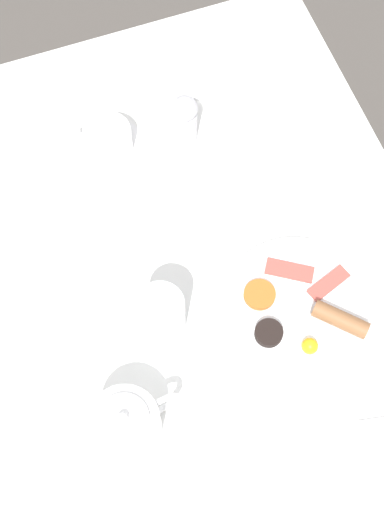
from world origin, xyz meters
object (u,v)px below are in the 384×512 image
(salt_grinder, at_px, (185,119))
(napkin_folded, at_px, (227,74))
(knife_by_plate, at_px, (158,241))
(fork_spare, at_px, (21,242))
(water_glass_tall, at_px, (161,316))
(breakfast_plate, at_px, (300,312))
(teacup_with_saucer_left, at_px, (108,142))
(spoon_for_tea, at_px, (307,184))
(teapot_near, at_px, (126,425))

(salt_grinder, distance_m, napkin_folded, 0.18)
(knife_by_plate, bearing_deg, salt_grinder, -121.85)
(knife_by_plate, distance_m, fork_spare, 0.25)
(water_glass_tall, bearing_deg, napkin_folded, -122.47)
(breakfast_plate, distance_m, teacup_with_saucer_left, 0.49)
(napkin_folded, xyz_separation_m, spoon_for_tea, (-0.05, 0.29, -0.00))
(teapot_near, xyz_separation_m, fork_spare, (0.08, -0.39, -0.04))
(salt_grinder, distance_m, fork_spare, 0.39)
(water_glass_tall, xyz_separation_m, napkin_folded, (-0.30, -0.47, -0.06))
(teacup_with_saucer_left, distance_m, water_glass_tall, 0.38)
(water_glass_tall, height_order, napkin_folded, water_glass_tall)
(knife_by_plate, bearing_deg, breakfast_plate, 131.31)
(water_glass_tall, bearing_deg, spoon_for_tea, -153.15)
(napkin_folded, bearing_deg, salt_grinder, 40.81)
(teacup_with_saucer_left, height_order, napkin_folded, teacup_with_saucer_left)
(salt_grinder, distance_m, knife_by_plate, 0.24)
(breakfast_plate, bearing_deg, teapot_near, 14.84)
(teapot_near, bearing_deg, fork_spare, -88.45)
(water_glass_tall, xyz_separation_m, salt_grinder, (-0.17, -0.36, 0.00))
(salt_grinder, xyz_separation_m, fork_spare, (0.36, 0.11, -0.06))
(teacup_with_saucer_left, relative_size, fork_spare, 0.98)
(teapot_near, distance_m, salt_grinder, 0.58)
(spoon_for_tea, bearing_deg, knife_by_plate, 3.33)
(breakfast_plate, xyz_separation_m, napkin_folded, (-0.06, -0.53, -0.01))
(napkin_folded, bearing_deg, knife_by_plate, 50.73)
(teacup_with_saucer_left, relative_size, salt_grinder, 1.18)
(breakfast_plate, xyz_separation_m, water_glass_tall, (0.24, -0.06, 0.05))
(spoon_for_tea, bearing_deg, napkin_folded, -79.68)
(teapot_near, height_order, spoon_for_tea, teapot_near)
(spoon_for_tea, bearing_deg, teapot_near, 35.22)
(fork_spare, bearing_deg, teacup_with_saucer_left, -147.71)
(teapot_near, relative_size, water_glass_tall, 1.55)
(napkin_folded, height_order, spoon_for_tea, napkin_folded)
(teapot_near, relative_size, fork_spare, 1.32)
(teacup_with_saucer_left, relative_size, spoon_for_tea, 0.99)
(salt_grinder, height_order, knife_by_plate, salt_grinder)
(breakfast_plate, bearing_deg, spoon_for_tea, -116.33)
(water_glass_tall, bearing_deg, knife_by_plate, -105.99)
(teapot_near, distance_m, knife_by_plate, 0.35)
(spoon_for_tea, bearing_deg, salt_grinder, -44.12)
(spoon_for_tea, relative_size, fork_spare, 1.00)
(teacup_with_saucer_left, distance_m, knife_by_plate, 0.22)
(knife_by_plate, distance_m, spoon_for_tea, 0.31)
(water_glass_tall, distance_m, knife_by_plate, 0.18)
(napkin_folded, bearing_deg, breakfast_plate, 83.19)
(napkin_folded, height_order, fork_spare, napkin_folded)
(water_glass_tall, relative_size, knife_by_plate, 0.68)
(napkin_folded, bearing_deg, spoon_for_tea, 100.32)
(teapot_near, height_order, knife_by_plate, teapot_near)
(fork_spare, bearing_deg, breakfast_plate, 145.03)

